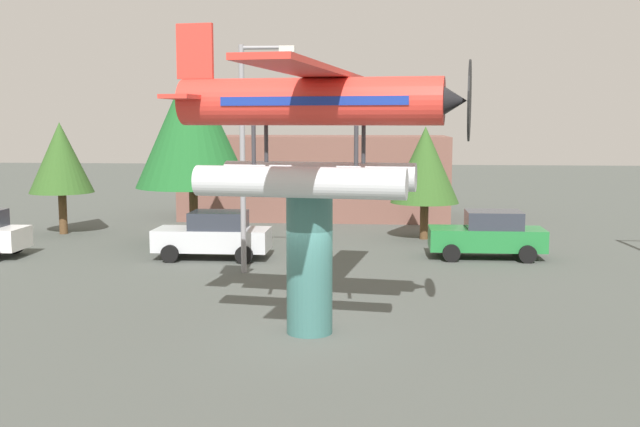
{
  "coord_description": "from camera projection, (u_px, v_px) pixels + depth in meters",
  "views": [
    {
      "loc": [
        1.72,
        -17.51,
        5.07
      ],
      "look_at": [
        0.0,
        3.0,
        2.52
      ],
      "focal_mm": 42.17,
      "sensor_mm": 36.0,
      "label": 1
    }
  ],
  "objects": [
    {
      "name": "display_pedestal",
      "position": [
        309.0,
        264.0,
        17.87
      ],
      "size": [
        1.1,
        1.1,
        3.36
      ],
      "primitive_type": "cylinder",
      "color": "#386B66",
      "rests_on": "ground"
    },
    {
      "name": "streetlight_primary",
      "position": [
        248.0,
        142.0,
        24.67
      ],
      "size": [
        1.84,
        0.28,
        7.51
      ],
      "color": "gray",
      "rests_on": "ground"
    },
    {
      "name": "car_mid_silver",
      "position": [
        214.0,
        235.0,
        27.65
      ],
      "size": [
        4.2,
        2.02,
        1.76
      ],
      "rotation": [
        0.0,
        0.0,
        3.14
      ],
      "color": "silver",
      "rests_on": "ground"
    },
    {
      "name": "tree_center_back",
      "position": [
        425.0,
        165.0,
        31.96
      ],
      "size": [
        2.93,
        2.93,
        4.83
      ],
      "color": "brown",
      "rests_on": "ground"
    },
    {
      "name": "car_far_green",
      "position": [
        488.0,
        235.0,
        27.77
      ],
      "size": [
        4.2,
        2.02,
        1.76
      ],
      "rotation": [
        0.0,
        0.0,
        3.14
      ],
      "color": "#237A38",
      "rests_on": "ground"
    },
    {
      "name": "ground_plane",
      "position": [
        310.0,
        332.0,
        18.08
      ],
      "size": [
        140.0,
        140.0,
        0.0
      ],
      "primitive_type": "plane",
      "color": "#4C514C"
    },
    {
      "name": "tree_west",
      "position": [
        61.0,
        158.0,
        33.42
      ],
      "size": [
        2.83,
        2.83,
        5.01
      ],
      "color": "brown",
      "rests_on": "ground"
    },
    {
      "name": "storefront_building",
      "position": [
        317.0,
        176.0,
        39.72
      ],
      "size": [
        13.66,
        5.69,
        4.27
      ],
      "primitive_type": "cube",
      "color": "brown",
      "rests_on": "ground"
    },
    {
      "name": "tree_east",
      "position": [
        192.0,
        124.0,
        30.61
      ],
      "size": [
        4.66,
        4.66,
        7.54
      ],
      "color": "brown",
      "rests_on": "ground"
    },
    {
      "name": "floatplane_monument",
      "position": [
        315.0,
        122.0,
        17.43
      ],
      "size": [
        7.07,
        10.45,
        4.0
      ],
      "rotation": [
        0.0,
        0.0,
        -0.14
      ],
      "color": "silver",
      "rests_on": "display_pedestal"
    }
  ]
}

